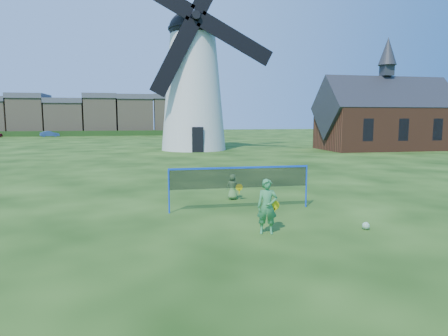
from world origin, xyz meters
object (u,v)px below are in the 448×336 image
Objects in this scene: windmill at (193,82)px; player_boy at (233,187)px; badminton_net at (240,178)px; car_right at (50,134)px; chapel at (384,119)px; play_ball at (366,226)px; player_girl at (267,207)px.

player_boy is at bearing -93.30° from windmill.
badminton_net is (-1.63, -27.69, -5.96)m from windmill.
windmill reaches higher than car_right.
chapel reaches higher than badminton_net.
player_boy is 5.77m from play_ball.
player_boy is at bearing -179.11° from car_right.
windmill is 20.20× the size of player_boy.
windmill reaches higher than player_boy.
player_girl is at bearing -92.90° from windmill.
chapel is at bearing 55.87° from play_ball.
car_right is at bearing 137.49° from chapel.
badminton_net is at bearing 94.58° from player_boy.
chapel is 34.68m from player_girl.
windmill is 94.36× the size of play_ball.
player_girl is 0.47× the size of car_right.
player_boy is (-1.49, -25.85, -6.59)m from windmill.
badminton_net reaches higher than car_right.
windmill is 28.37m from badminton_net.
badminton_net is 3.25× the size of player_girl.
player_girl is 69.20m from car_right.
windmill reaches higher than player_girl.
badminton_net is 2.97m from player_girl.
play_ball is at bearing 9.99° from player_girl.
player_girl is 3.05m from play_ball.
chapel is at bearing -10.02° from windmill.
car_right is (-20.91, 65.96, -0.24)m from player_girl.
chapel reaches higher than play_ball.
car_right is at bearing 108.29° from badminton_net.
chapel is 2.73× the size of badminton_net.
car_right reaches higher than play_ball.
badminton_net is (-21.55, -24.17, -2.14)m from chapel.
chapel is at bearing 65.12° from player_girl.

